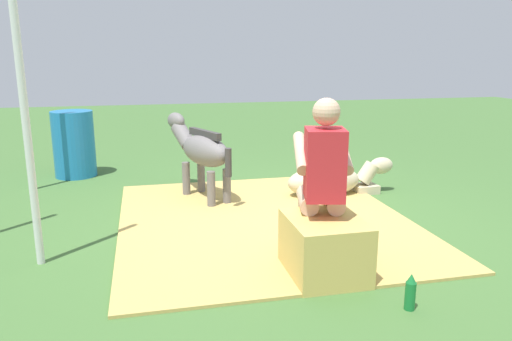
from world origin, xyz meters
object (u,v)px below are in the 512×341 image
(pony_lying, at_px, (332,180))
(tent_pole_left, at_px, (23,100))
(person_seated, at_px, (322,176))
(hay_bale, at_px, (324,247))
(water_barrel, at_px, (74,144))
(pony_standing, at_px, (201,150))
(tent_pole_right, at_px, (23,83))
(soda_bottle, at_px, (410,292))

(pony_lying, relative_size, tent_pole_left, 0.52)
(person_seated, bearing_deg, hay_bale, 170.74)
(hay_bale, height_order, person_seated, person_seated)
(person_seated, height_order, pony_lying, person_seated)
(hay_bale, height_order, water_barrel, water_barrel)
(pony_standing, bearing_deg, tent_pole_right, 66.44)
(tent_pole_left, height_order, tent_pole_right, same)
(tent_pole_left, bearing_deg, tent_pole_right, 12.00)
(person_seated, bearing_deg, pony_lying, -24.10)
(person_seated, xyz_separation_m, tent_pole_left, (0.54, 2.15, 0.57))
(person_seated, xyz_separation_m, water_barrel, (3.50, 2.22, -0.28))
(soda_bottle, relative_size, tent_pole_left, 0.10)
(soda_bottle, bearing_deg, pony_lying, -10.45)
(person_seated, bearing_deg, tent_pole_right, 42.33)
(soda_bottle, height_order, tent_pole_right, tent_pole_right)
(tent_pole_right, bearing_deg, soda_bottle, -140.95)
(pony_lying, relative_size, water_barrel, 1.52)
(person_seated, height_order, water_barrel, person_seated)
(water_barrel, bearing_deg, tent_pole_left, -178.55)
(pony_lying, bearing_deg, hay_bale, 157.00)
(water_barrel, bearing_deg, hay_bale, -149.02)
(water_barrel, height_order, tent_pole_left, tent_pole_left)
(hay_bale, relative_size, water_barrel, 0.72)
(hay_bale, relative_size, person_seated, 0.48)
(person_seated, bearing_deg, water_barrel, 32.42)
(soda_bottle, bearing_deg, tent_pole_right, 39.05)
(person_seated, relative_size, water_barrel, 1.50)
(water_barrel, xyz_separation_m, tent_pole_right, (-0.59, 0.43, 0.85))
(person_seated, relative_size, pony_lying, 0.99)
(hay_bale, relative_size, tent_pole_left, 0.25)
(water_barrel, bearing_deg, pony_standing, -133.17)
(soda_bottle, xyz_separation_m, water_barrel, (4.27, 2.56, 0.32))
(hay_bale, height_order, tent_pole_right, tent_pole_right)
(hay_bale, bearing_deg, tent_pole_left, 71.69)
(tent_pole_left, bearing_deg, hay_bale, -108.31)
(pony_standing, relative_size, soda_bottle, 5.09)
(pony_standing, height_order, soda_bottle, pony_standing)
(pony_lying, distance_m, tent_pole_right, 3.79)
(tent_pole_right, bearing_deg, pony_lying, -107.39)
(pony_lying, bearing_deg, soda_bottle, 169.55)
(hay_bale, relative_size, pony_lying, 0.48)
(pony_lying, bearing_deg, tent_pole_left, 113.38)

